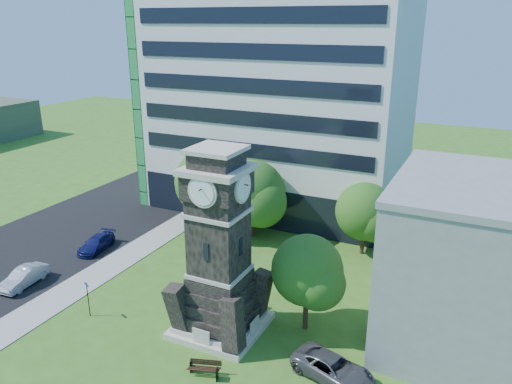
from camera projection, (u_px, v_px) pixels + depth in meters
The scene contains 14 objects.
ground at pixel (166, 332), 32.40m from camera, with size 160.00×160.00×0.00m, color #39601B.
sidewalk at pixel (106, 269), 40.55m from camera, with size 3.00×70.00×0.06m, color gray.
street at pixel (31, 250), 44.06m from camera, with size 14.00×80.00×0.02m, color black.
clock_tower at pixel (219, 255), 31.14m from camera, with size 5.40×5.40×12.22m.
office_tall at pixel (280, 71), 51.07m from camera, with size 26.20×15.11×28.60m.
car_street_mid at pixel (24, 277), 37.97m from camera, with size 1.41×4.06×1.34m, color #A1A3A9.
car_street_north at pixel (96, 243), 43.87m from camera, with size 1.69×4.16×1.21m, color #11144E.
car_east_lot at pixel (333, 369), 27.99m from camera, with size 2.24×4.87×1.35m, color #4B4B50.
park_bench at pixel (205, 367), 28.36m from camera, with size 1.83×0.49×0.94m.
street_sign at pixel (88, 295), 33.71m from camera, with size 0.61×0.06×2.55m.
tree_nw at pixel (209, 184), 46.25m from camera, with size 6.77×6.16×8.05m.
tree_nc at pixel (253, 195), 45.52m from camera, with size 6.77×6.15×7.32m.
tree_ne at pixel (365, 213), 42.16m from camera, with size 5.45×4.95×6.37m.
tree_east at pixel (308, 273), 31.49m from camera, with size 5.04×4.58×6.56m.
Camera 1 is at (17.32, -22.34, 19.19)m, focal length 35.00 mm.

